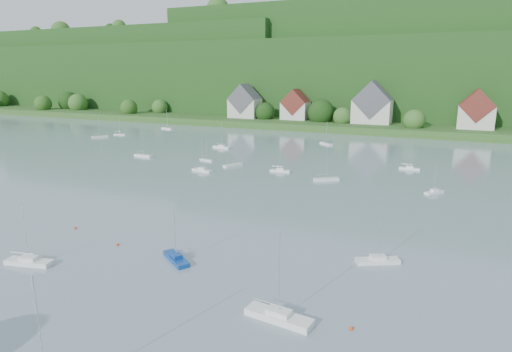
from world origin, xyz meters
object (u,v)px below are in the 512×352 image
at_px(near_sailboat_4, 279,316).
at_px(near_sailboat_3, 378,260).
at_px(near_sailboat_1, 176,258).
at_px(near_sailboat_0, 29,261).

bearing_deg(near_sailboat_4, near_sailboat_3, 75.72).
relative_size(near_sailboat_1, near_sailboat_3, 1.02).
bearing_deg(near_sailboat_0, near_sailboat_4, -11.11).
bearing_deg(near_sailboat_3, near_sailboat_4, -138.86).
bearing_deg(near_sailboat_1, near_sailboat_3, 57.30).
bearing_deg(near_sailboat_0, near_sailboat_1, 14.54).
relative_size(near_sailboat_0, near_sailboat_1, 1.08).
height_order(near_sailboat_1, near_sailboat_3, near_sailboat_1).
bearing_deg(near_sailboat_1, near_sailboat_4, 11.00).
relative_size(near_sailboat_1, near_sailboat_4, 0.81).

